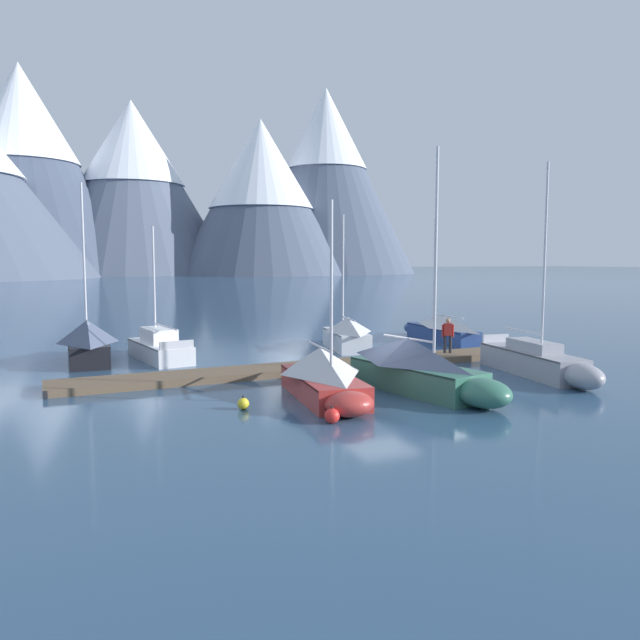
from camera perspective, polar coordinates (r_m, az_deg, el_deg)
name	(u,v)px	position (r m, az deg, el deg)	size (l,w,h in m)	color
ground_plane	(381,386)	(23.71, 5.75, -6.13)	(700.00, 700.00, 0.00)	#2D4C6B
mountain_shoulder_ridge	(22,164)	(214.93, -26.15, 12.96)	(69.94, 69.94, 65.05)	#424C60
mountain_east_summit	(133,183)	(217.57, -17.15, 12.18)	(67.11, 67.11, 57.68)	slate
mountain_rear_spur	(261,192)	(203.95, -5.55, 11.87)	(57.00, 57.00, 50.34)	#4C566B
mountain_north_horn	(326,177)	(224.09, 0.57, 13.24)	(63.87, 63.87, 65.72)	#4C566B
dock	(338,365)	(27.19, 1.66, -4.27)	(24.07, 2.86, 0.30)	brown
sailboat_nearest_berth	(87,342)	(30.75, -20.98, -1.98)	(1.97, 5.93, 8.42)	black
sailboat_second_berth	(157,347)	(30.80, -15.01, -2.45)	(2.54, 6.18, 6.47)	silver
sailboat_mid_dock_port	(324,375)	(21.28, 0.37, -5.22)	(2.52, 6.07, 6.79)	#B2332D
sailboat_mid_dock_starboard	(421,368)	(22.46, 9.47, -4.46)	(3.15, 7.10, 8.72)	#336B56
sailboat_far_berth	(345,333)	(33.28, 2.35, -1.26)	(2.67, 5.87, 7.30)	white
sailboat_outer_slip	(540,362)	(26.83, 19.91, -3.72)	(2.32, 7.20, 8.75)	#93939E
sailboat_end_of_dock	(440,328)	(37.03, 11.21, -0.76)	(1.95, 7.57, 7.27)	navy
person_on_dock	(448,333)	(30.28, 11.90, -1.24)	(0.54, 0.36, 1.69)	#232328
mooring_buoy_channel_marker	(332,416)	(18.23, 1.14, -8.97)	(0.46, 0.46, 0.54)	red
mooring_buoy_inner_mooring	(243,404)	(20.03, -7.21, -7.79)	(0.38, 0.38, 0.46)	yellow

